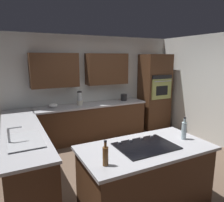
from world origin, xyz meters
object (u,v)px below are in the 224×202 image
sink_unit (25,140)px  oil_bottle (105,155)px  wall_oven (154,92)px  cooktop (146,146)px  mixing_bowl (53,105)px  second_bottle (184,130)px  blender (80,99)px  kettle (124,97)px

sink_unit → oil_bottle: bearing=123.0°
wall_oven → cooktop: bearing=50.3°
oil_bottle → wall_oven: bearing=-135.0°
mixing_bowl → second_bottle: size_ratio=0.62×
cooktop → second_bottle: 0.65m
blender → kettle: (-1.25, 0.00, -0.06)m
sink_unit → mixing_bowl: size_ratio=3.47×
mixing_bowl → second_bottle: bearing=114.3°
wall_oven → oil_bottle: (2.96, 2.95, -0.06)m
mixing_bowl → sink_unit: bearing=67.6°
wall_oven → cooktop: wall_oven is taller
kettle → oil_bottle: 3.58m
blender → kettle: blender is taller
mixing_bowl → kettle: kettle is taller
oil_bottle → second_bottle: (-1.33, -0.18, 0.02)m
mixing_bowl → second_bottle: (-1.27, 2.81, 0.08)m
second_bottle → sink_unit: bearing=-24.4°
mixing_bowl → oil_bottle: oil_bottle is taller
sink_unit → kettle: sink_unit is taller
wall_oven → second_bottle: (1.63, 2.77, -0.04)m
sink_unit → blender: (-1.43, -1.88, 0.13)m
cooktop → blender: blender is taller
oil_bottle → blender: bearing=-103.2°
blender → oil_bottle: bearing=76.8°
mixing_bowl → kettle: size_ratio=1.14×
second_bottle → oil_bottle: bearing=7.9°
sink_unit → second_bottle: size_ratio=2.14×
sink_unit → cooktop: sink_unit is taller
sink_unit → blender: blender is taller
oil_bottle → kettle: bearing=-123.1°
cooktop → kettle: (-1.27, -2.78, 0.08)m
cooktop → mixing_bowl: size_ratio=3.76×
kettle → cooktop: bearing=65.5°
kettle → sink_unit: bearing=35.1°
wall_oven → mixing_bowl: wall_oven is taller
oil_bottle → second_bottle: bearing=-172.1°
mixing_bowl → kettle: (-1.90, 0.00, 0.03)m
cooktop → second_bottle: bearing=177.0°
blender → oil_bottle: blender is taller
wall_oven → kettle: wall_oven is taller
mixing_bowl → second_bottle: second_bottle is taller
blender → second_bottle: (-0.62, 2.81, -0.01)m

